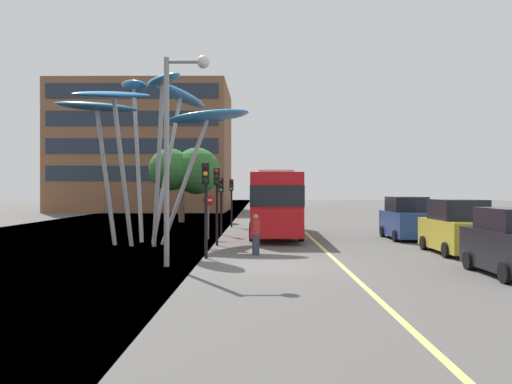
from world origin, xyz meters
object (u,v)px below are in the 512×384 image
object	(u,v)px
traffic_light_kerb_near	(206,190)
car_parked_far	(406,219)
leaf_sculpture	(151,109)
pedestrian	(256,235)
red_bus	(276,200)
traffic_light_island_mid	(221,194)
traffic_light_kerb_far	(217,190)
street_lamp	(177,131)
no_entry_sign	(208,209)
car_parked_mid	(457,228)
traffic_light_opposite	(231,192)

from	to	relation	value
traffic_light_kerb_near	car_parked_far	distance (m)	12.65
leaf_sculpture	pedestrian	bearing A→B (deg)	-39.71
red_bus	traffic_light_island_mid	size ratio (longest dim) A/B	3.53
traffic_light_kerb_near	traffic_light_kerb_far	world-z (taller)	traffic_light_kerb_far
car_parked_far	street_lamp	size ratio (longest dim) A/B	0.61
car_parked_far	no_entry_sign	distance (m)	10.47
red_bus	car_parked_mid	size ratio (longest dim) A/B	2.65
traffic_light_kerb_far	traffic_light_kerb_near	bearing A→B (deg)	-90.52
red_bus	street_lamp	size ratio (longest dim) A/B	1.61
pedestrian	no_entry_sign	bearing A→B (deg)	110.81
traffic_light_island_mid	traffic_light_opposite	bearing A→B (deg)	87.79
no_entry_sign	red_bus	bearing A→B (deg)	30.71
pedestrian	car_parked_far	bearing A→B (deg)	40.38
leaf_sculpture	car_parked_far	size ratio (longest dim) A/B	2.11
traffic_light_kerb_near	car_parked_mid	xyz separation A→B (m)	(10.12, 1.69, -1.59)
red_bus	car_parked_mid	xyz separation A→B (m)	(7.14, -8.35, -0.99)
pedestrian	no_entry_sign	world-z (taller)	no_entry_sign
no_entry_sign	car_parked_far	bearing A→B (deg)	0.01
traffic_light_kerb_near	traffic_light_island_mid	bearing A→B (deg)	90.96
traffic_light_kerb_near	no_entry_sign	world-z (taller)	traffic_light_kerb_near
traffic_light_kerb_far	street_lamp	size ratio (longest dim) A/B	0.50
red_bus	no_entry_sign	bearing A→B (deg)	-149.29
red_bus	traffic_light_opposite	bearing A→B (deg)	113.70
traffic_light_opposite	no_entry_sign	size ratio (longest dim) A/B	1.42
traffic_light_kerb_near	red_bus	bearing A→B (deg)	73.46
traffic_light_kerb_far	leaf_sculpture	bearing A→B (deg)	166.75
leaf_sculpture	car_parked_far	distance (m)	14.26
street_lamp	no_entry_sign	distance (m)	10.28
red_bus	no_entry_sign	distance (m)	4.27
traffic_light_opposite	no_entry_sign	bearing A→B (deg)	-94.89
leaf_sculpture	street_lamp	bearing A→B (deg)	-71.88
leaf_sculpture	pedestrian	distance (m)	8.66
traffic_light_kerb_near	pedestrian	distance (m)	2.84
leaf_sculpture	car_parked_mid	bearing A→B (deg)	-15.34
leaf_sculpture	no_entry_sign	xyz separation A→B (m)	(2.49, 2.53, -4.89)
red_bus	traffic_light_kerb_far	xyz separation A→B (m)	(-2.94, -5.46, 0.61)
car_parked_far	traffic_light_island_mid	bearing A→B (deg)	166.79
traffic_light_kerb_near	no_entry_sign	bearing A→B (deg)	94.90
traffic_light_kerb_far	traffic_light_island_mid	world-z (taller)	traffic_light_kerb_far
traffic_light_kerb_near	traffic_light_opposite	world-z (taller)	traffic_light_kerb_near
leaf_sculpture	traffic_light_kerb_near	xyz separation A→B (m)	(3.16, -5.34, -3.86)
leaf_sculpture	traffic_light_kerb_far	distance (m)	5.07
traffic_light_kerb_near	traffic_light_kerb_far	bearing A→B (deg)	89.48
traffic_light_kerb_far	no_entry_sign	bearing A→B (deg)	102.28
traffic_light_island_mid	leaf_sculpture	bearing A→B (deg)	-121.57
traffic_light_kerb_near	street_lamp	xyz separation A→B (m)	(-0.78, -1.96, 1.99)
leaf_sculpture	car_parked_mid	xyz separation A→B (m)	(13.28, -3.64, -5.45)
street_lamp	traffic_light_opposite	bearing A→B (deg)	87.37
traffic_light_island_mid	no_entry_sign	size ratio (longest dim) A/B	1.38
red_bus	car_parked_far	distance (m)	7.20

